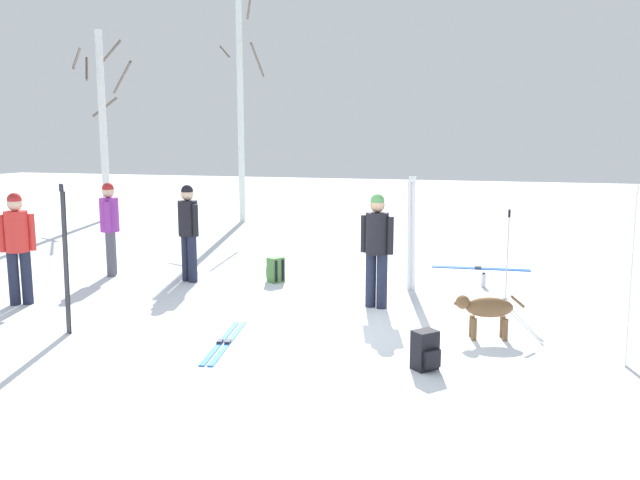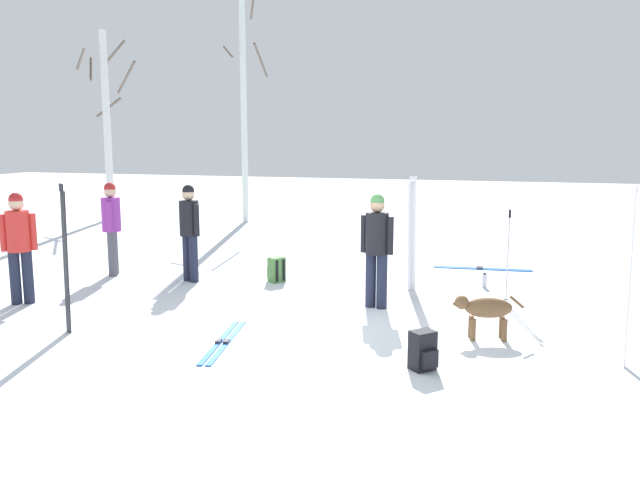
{
  "view_description": "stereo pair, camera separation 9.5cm",
  "coord_description": "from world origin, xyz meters",
  "px_view_note": "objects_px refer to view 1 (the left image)",
  "views": [
    {
      "loc": [
        2.4,
        -7.79,
        2.57
      ],
      "look_at": [
        -0.26,
        1.52,
        1.0
      ],
      "focal_mm": 36.5,
      "sensor_mm": 36.0,
      "label": 1
    },
    {
      "loc": [
        2.49,
        -7.77,
        2.57
      ],
      "look_at": [
        -0.26,
        1.52,
        1.0
      ],
      "focal_mm": 36.5,
      "sensor_mm": 36.0,
      "label": 2
    }
  ],
  "objects_px": {
    "water_bottle_0": "(483,280)",
    "birch_tree_0": "(103,120)",
    "person_2": "(188,227)",
    "dog": "(486,309)",
    "ski_pair_planted_2": "(411,234)",
    "birch_tree_1": "(241,96)",
    "person_3": "(110,223)",
    "ski_pair_lying_1": "(480,268)",
    "ski_pair_lying_0": "(225,342)",
    "backpack_2": "(275,270)",
    "person_0": "(17,241)",
    "ski_pair_planted_1": "(631,277)",
    "ski_pair_planted_0": "(66,260)",
    "ski_poles_0": "(507,255)",
    "person_1": "(377,243)",
    "backpack_0": "(425,351)"
  },
  "relations": [
    {
      "from": "water_bottle_0",
      "to": "birch_tree_0",
      "type": "xyz_separation_m",
      "value": [
        -11.52,
        6.21,
        2.9
      ]
    },
    {
      "from": "person_2",
      "to": "dog",
      "type": "xyz_separation_m",
      "value": [
        5.14,
        -1.94,
        -0.59
      ]
    },
    {
      "from": "ski_pair_planted_2",
      "to": "birch_tree_1",
      "type": "height_order",
      "value": "birch_tree_1"
    },
    {
      "from": "person_3",
      "to": "ski_pair_lying_1",
      "type": "height_order",
      "value": "person_3"
    },
    {
      "from": "ski_pair_lying_0",
      "to": "backpack_2",
      "type": "relative_size",
      "value": 3.97
    },
    {
      "from": "person_0",
      "to": "ski_pair_planted_1",
      "type": "relative_size",
      "value": 0.84
    },
    {
      "from": "ski_pair_planted_0",
      "to": "ski_poles_0",
      "type": "bearing_deg",
      "value": 29.39
    },
    {
      "from": "ski_pair_planted_2",
      "to": "ski_poles_0",
      "type": "bearing_deg",
      "value": -19.66
    },
    {
      "from": "person_2",
      "to": "birch_tree_1",
      "type": "xyz_separation_m",
      "value": [
        -2.21,
        7.73,
        2.71
      ]
    },
    {
      "from": "person_1",
      "to": "person_0",
      "type": "bearing_deg",
      "value": -165.95
    },
    {
      "from": "ski_pair_planted_1",
      "to": "ski_pair_planted_2",
      "type": "bearing_deg",
      "value": 134.82
    },
    {
      "from": "birch_tree_0",
      "to": "birch_tree_1",
      "type": "distance_m",
      "value": 4.37
    },
    {
      "from": "ski_pair_planted_1",
      "to": "birch_tree_0",
      "type": "bearing_deg",
      "value": 143.81
    },
    {
      "from": "person_0",
      "to": "water_bottle_0",
      "type": "height_order",
      "value": "person_0"
    },
    {
      "from": "person_0",
      "to": "ski_pair_lying_1",
      "type": "relative_size",
      "value": 0.92
    },
    {
      "from": "ski_poles_0",
      "to": "backpack_2",
      "type": "xyz_separation_m",
      "value": [
        -3.92,
        0.53,
        -0.56
      ]
    },
    {
      "from": "birch_tree_0",
      "to": "ski_pair_lying_1",
      "type": "bearing_deg",
      "value": -22.17
    },
    {
      "from": "ski_pair_planted_0",
      "to": "person_1",
      "type": "bearing_deg",
      "value": 33.7
    },
    {
      "from": "person_1",
      "to": "ski_pair_planted_0",
      "type": "bearing_deg",
      "value": -146.3
    },
    {
      "from": "ski_pair_lying_0",
      "to": "backpack_2",
      "type": "bearing_deg",
      "value": 99.17
    },
    {
      "from": "ski_pair_planted_0",
      "to": "birch_tree_0",
      "type": "relative_size",
      "value": 0.35
    },
    {
      "from": "ski_pair_planted_0",
      "to": "ski_pair_lying_1",
      "type": "xyz_separation_m",
      "value": [
        4.99,
        5.77,
        -0.96
      ]
    },
    {
      "from": "person_1",
      "to": "water_bottle_0",
      "type": "height_order",
      "value": "person_1"
    },
    {
      "from": "person_0",
      "to": "person_3",
      "type": "height_order",
      "value": "same"
    },
    {
      "from": "person_0",
      "to": "birch_tree_1",
      "type": "height_order",
      "value": "birch_tree_1"
    },
    {
      "from": "person_3",
      "to": "water_bottle_0",
      "type": "distance_m",
      "value": 6.76
    },
    {
      "from": "person_2",
      "to": "ski_pair_planted_2",
      "type": "xyz_separation_m",
      "value": [
        3.85,
        0.41,
        -0.03
      ]
    },
    {
      "from": "person_2",
      "to": "person_3",
      "type": "distance_m",
      "value": 1.62
    },
    {
      "from": "backpack_2",
      "to": "dog",
      "type": "bearing_deg",
      "value": -32.39
    },
    {
      "from": "person_2",
      "to": "water_bottle_0",
      "type": "height_order",
      "value": "person_2"
    },
    {
      "from": "ski_pair_planted_0",
      "to": "ski_poles_0",
      "type": "relative_size",
      "value": 1.34
    },
    {
      "from": "backpack_0",
      "to": "backpack_2",
      "type": "height_order",
      "value": "same"
    },
    {
      "from": "dog",
      "to": "ski_pair_planted_1",
      "type": "distance_m",
      "value": 1.75
    },
    {
      "from": "backpack_0",
      "to": "water_bottle_0",
      "type": "relative_size",
      "value": 1.74
    },
    {
      "from": "person_3",
      "to": "dog",
      "type": "height_order",
      "value": "person_3"
    },
    {
      "from": "person_2",
      "to": "birch_tree_1",
      "type": "distance_m",
      "value": 8.49
    },
    {
      "from": "ski_pair_planted_0",
      "to": "ski_pair_planted_2",
      "type": "height_order",
      "value": "ski_pair_planted_0"
    },
    {
      "from": "ski_pair_lying_1",
      "to": "birch_tree_0",
      "type": "relative_size",
      "value": 0.33
    },
    {
      "from": "person_3",
      "to": "person_0",
      "type": "bearing_deg",
      "value": -93.25
    },
    {
      "from": "person_0",
      "to": "birch_tree_1",
      "type": "relative_size",
      "value": 0.24
    },
    {
      "from": "ski_pair_lying_0",
      "to": "birch_tree_0",
      "type": "xyz_separation_m",
      "value": [
        -8.51,
        10.2,
        3.01
      ]
    },
    {
      "from": "person_2",
      "to": "birch_tree_0",
      "type": "distance_m",
      "value": 9.9
    },
    {
      "from": "ski_pair_planted_0",
      "to": "birch_tree_1",
      "type": "relative_size",
      "value": 0.27
    },
    {
      "from": "person_2",
      "to": "ski_pair_planted_1",
      "type": "xyz_separation_m",
      "value": [
        6.7,
        -2.45,
        0.03
      ]
    },
    {
      "from": "ski_pair_lying_1",
      "to": "ski_poles_0",
      "type": "relative_size",
      "value": 1.28
    },
    {
      "from": "dog",
      "to": "ski_pair_lying_1",
      "type": "height_order",
      "value": "dog"
    },
    {
      "from": "person_1",
      "to": "ski_pair_lying_1",
      "type": "bearing_deg",
      "value": 67.47
    },
    {
      "from": "ski_poles_0",
      "to": "person_2",
      "type": "bearing_deg",
      "value": 178.5
    },
    {
      "from": "ski_pair_planted_0",
      "to": "birch_tree_0",
      "type": "xyz_separation_m",
      "value": [
        -6.41,
        10.41,
        2.04
      ]
    },
    {
      "from": "ski_pair_planted_1",
      "to": "ski_pair_lying_0",
      "type": "relative_size",
      "value": 1.16
    }
  ]
}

